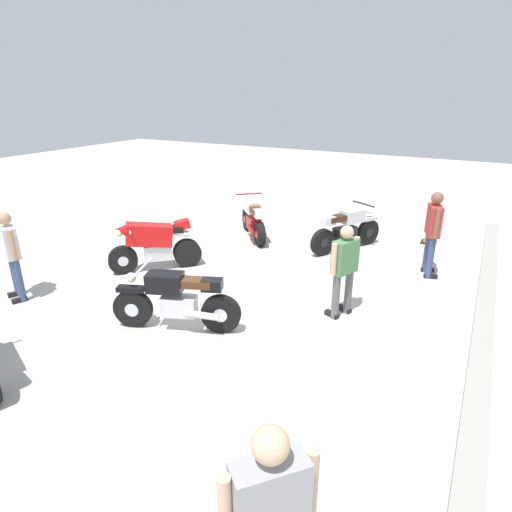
% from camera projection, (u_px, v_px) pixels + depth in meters
% --- Properties ---
extents(ground_plane, '(40.00, 40.00, 0.00)m').
position_uv_depth(ground_plane, '(212.00, 293.00, 8.26)').
color(ground_plane, '#B7B2A8').
extents(curb_edge, '(14.00, 0.30, 0.15)m').
position_uv_depth(curb_edge, '(481.00, 356.00, 6.21)').
color(curb_edge, '#9C978F').
rests_on(curb_edge, ground).
extents(motorcycle_black_cruiser, '(0.94, 1.99, 1.09)m').
position_uv_depth(motorcycle_black_cruiser, '(176.00, 300.00, 6.87)').
color(motorcycle_black_cruiser, black).
rests_on(motorcycle_black_cruiser, ground).
extents(motorcycle_silver_cruiser, '(1.87, 1.15, 1.09)m').
position_uv_depth(motorcycle_silver_cruiser, '(346.00, 229.00, 10.32)').
color(motorcycle_silver_cruiser, black).
rests_on(motorcycle_silver_cruiser, ground).
extents(motorcycle_red_sportbike, '(1.55, 1.47, 1.14)m').
position_uv_depth(motorcycle_red_sportbike, '(154.00, 243.00, 9.15)').
color(motorcycle_red_sportbike, black).
rests_on(motorcycle_red_sportbike, ground).
extents(motorcycle_cream_vintage, '(1.55, 1.43, 1.07)m').
position_uv_depth(motorcycle_cream_vintage, '(253.00, 219.00, 11.19)').
color(motorcycle_cream_vintage, black).
rests_on(motorcycle_cream_vintage, ground).
extents(person_in_white_shirt, '(0.45, 0.62, 1.64)m').
position_uv_depth(person_in_white_shirt, '(11.00, 251.00, 7.75)').
color(person_in_white_shirt, '#384772').
rests_on(person_in_white_shirt, ground).
extents(person_in_green_shirt, '(0.61, 0.45, 1.61)m').
position_uv_depth(person_in_green_shirt, '(344.00, 266.00, 7.15)').
color(person_in_green_shirt, '#59595B').
rests_on(person_in_green_shirt, ground).
extents(person_in_red_shirt, '(0.67, 0.43, 1.76)m').
position_uv_depth(person_in_red_shirt, '(433.00, 228.00, 8.74)').
color(person_in_red_shirt, '#384772').
rests_on(person_in_red_shirt, ground).
extents(traffic_cone, '(0.36, 0.36, 0.53)m').
position_uv_depth(traffic_cone, '(430.00, 233.00, 10.88)').
color(traffic_cone, black).
rests_on(traffic_cone, ground).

